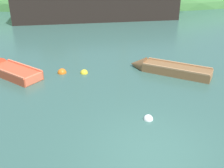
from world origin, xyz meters
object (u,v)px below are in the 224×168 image
object	(u,v)px
rowboat_outer_right	(10,72)
rowboat_outer_left	(166,70)
buoy_yellow	(84,73)
buoy_white	(148,119)
buoy_orange	(62,73)
sailing_ship	(95,9)

from	to	relation	value
rowboat_outer_right	rowboat_outer_left	bearing A→B (deg)	-142.24
rowboat_outer_left	buoy_yellow	distance (m)	3.93
rowboat_outer_left	buoy_white	size ratio (longest dim) A/B	11.61
buoy_yellow	buoy_orange	distance (m)	1.06
rowboat_outer_left	buoy_white	xyz separation A→B (m)	(-1.19, -4.19, -0.14)
rowboat_outer_right	buoy_white	bearing A→B (deg)	-176.88
sailing_ship	rowboat_outer_left	xyz separation A→B (m)	(4.52, -12.00, -0.69)
sailing_ship	buoy_orange	distance (m)	12.30
sailing_ship	buoy_white	size ratio (longest dim) A/B	48.69
buoy_yellow	buoy_orange	world-z (taller)	buoy_orange
rowboat_outer_left	buoy_orange	world-z (taller)	rowboat_outer_left
rowboat_outer_right	buoy_yellow	distance (m)	3.48
rowboat_outer_right	buoy_white	distance (m)	7.21
sailing_ship	rowboat_outer_left	world-z (taller)	sailing_ship
buoy_white	buoy_yellow	world-z (taller)	buoy_yellow
sailing_ship	buoy_orange	xyz separation A→B (m)	(-0.46, -12.26, -0.83)
rowboat_outer_left	buoy_yellow	bearing A→B (deg)	28.58
buoy_white	buoy_yellow	bearing A→B (deg)	124.73
sailing_ship	rowboat_outer_right	distance (m)	12.86
rowboat_outer_left	sailing_ship	bearing A→B (deg)	-44.54
sailing_ship	rowboat_outer_right	bearing A→B (deg)	-113.92
buoy_yellow	buoy_orange	bearing A→B (deg)	-179.86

